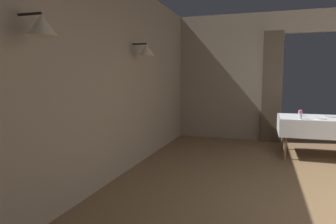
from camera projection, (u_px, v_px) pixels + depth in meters
name	position (u px, v px, depth m)	size (l,w,h in m)	color
wall_left	(90.00, 76.00, 3.86)	(0.49, 8.40, 3.00)	gray
wall_back	(315.00, 77.00, 6.85)	(6.40, 0.27, 3.00)	gray
dining_table_mid	(321.00, 122.00, 5.71)	(1.51, 1.07, 0.75)	#7A604C
flower_vase_mid	(300.00, 114.00, 5.47)	(0.07, 0.07, 0.17)	silver
plate_mid_b	(329.00, 117.00, 5.77)	(0.23, 0.23, 0.01)	white
glass_mid_c	(300.00, 113.00, 5.94)	(0.07, 0.07, 0.11)	silver
plate_mid_d	(321.00, 119.00, 5.46)	(0.19, 0.19, 0.01)	white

